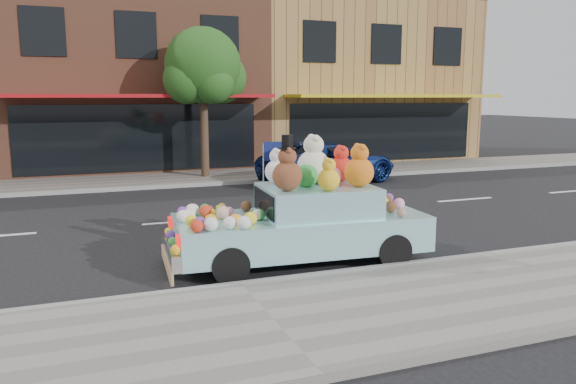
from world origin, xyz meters
name	(u,v)px	position (x,y,z in m)	size (l,w,h in m)	color
ground	(182,222)	(0.00, 0.00, 0.00)	(120.00, 120.00, 0.00)	black
near_sidewalk	(274,324)	(0.00, -6.50, 0.06)	(60.00, 3.00, 0.12)	gray
far_sidewalk	(147,181)	(0.00, 6.50, 0.06)	(60.00, 3.00, 0.12)	gray
near_kerb	(241,286)	(0.00, -5.00, 0.07)	(60.00, 0.12, 0.13)	gray
far_kerb	(153,187)	(0.00, 5.00, 0.07)	(60.00, 0.12, 0.13)	gray
storefront_mid	(128,78)	(0.00, 11.97, 3.64)	(10.00, 9.80, 7.30)	brown
storefront_right	(343,80)	(10.00, 11.97, 3.64)	(10.00, 9.80, 7.30)	#9E7942
street_tree	(203,72)	(2.03, 6.55, 3.69)	(3.00, 2.70, 5.22)	#38281C
car_blue	(329,163)	(5.72, 4.24, 0.68)	(2.27, 4.92, 1.37)	navy
art_car	(303,217)	(1.42, -3.98, 0.80)	(4.59, 2.04, 2.27)	black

